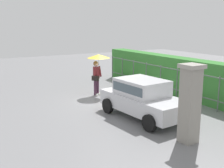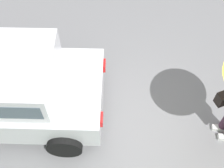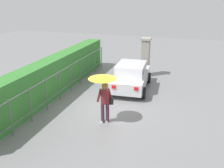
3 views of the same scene
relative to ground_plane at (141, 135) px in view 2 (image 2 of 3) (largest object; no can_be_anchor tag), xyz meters
The scene contains 1 object.
ground_plane is the anchor object (origin of this frame).
Camera 2 is at (0.30, 2.31, 4.98)m, focal length 47.47 mm.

